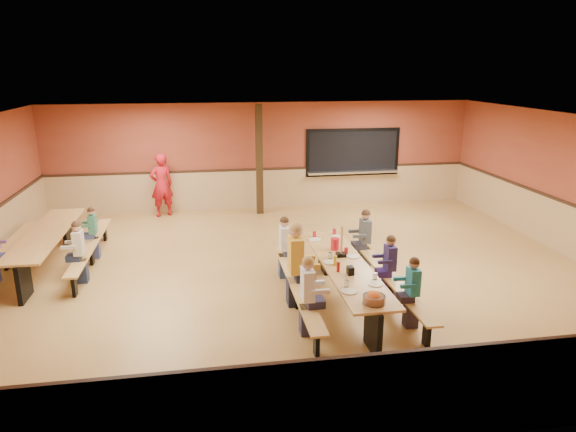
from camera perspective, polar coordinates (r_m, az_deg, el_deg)
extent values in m
plane|color=olive|center=(10.30, 0.74, -6.27)|extent=(12.00, 12.00, 0.00)
cube|color=brown|center=(14.66, -2.69, 6.66)|extent=(12.00, 0.04, 3.00)
cube|color=brown|center=(5.28, 10.56, -11.71)|extent=(12.00, 0.04, 3.00)
cube|color=brown|center=(12.35, 29.37, 2.74)|extent=(0.04, 10.00, 3.00)
cube|color=white|center=(9.56, 0.81, 10.58)|extent=(12.00, 10.00, 0.04)
cube|color=black|center=(15.15, 7.21, 7.05)|extent=(2.60, 0.06, 1.20)
cube|color=silver|center=(15.16, 7.23, 4.87)|extent=(2.70, 0.28, 0.06)
cube|color=black|center=(14.05, -3.21, 6.23)|extent=(0.18, 0.18, 3.00)
cube|color=tan|center=(8.78, 6.33, -5.42)|extent=(0.75, 3.60, 0.04)
cube|color=black|center=(7.59, 9.43, -12.27)|extent=(0.08, 0.60, 0.70)
cube|color=black|center=(10.31, 3.96, -4.20)|extent=(0.08, 0.60, 0.70)
cube|color=tan|center=(8.71, 0.99, -7.54)|extent=(0.26, 3.60, 0.04)
cube|color=black|center=(8.81, 0.98, -8.88)|extent=(0.06, 0.18, 0.41)
cube|color=tan|center=(9.13, 11.30, -6.71)|extent=(0.26, 3.60, 0.04)
cube|color=black|center=(9.22, 11.22, -8.00)|extent=(0.06, 0.18, 0.41)
cube|color=tan|center=(11.43, -25.29, -1.74)|extent=(0.75, 3.60, 0.04)
cube|color=black|center=(10.15, -27.30, -6.41)|extent=(0.08, 0.60, 0.70)
cube|color=black|center=(12.96, -23.33, -1.21)|extent=(0.08, 0.60, 0.70)
cube|color=tan|center=(11.77, -28.98, -3.22)|extent=(0.26, 3.60, 0.04)
cube|color=black|center=(11.84, -28.83, -4.25)|extent=(0.06, 0.18, 0.41)
cube|color=tan|center=(11.31, -21.10, -2.97)|extent=(0.26, 3.60, 0.04)
cube|color=black|center=(11.38, -20.98, -4.04)|extent=(0.06, 0.18, 0.41)
imported|color=#B3141F|center=(14.30, -13.87, 3.36)|extent=(0.75, 0.63, 1.73)
cylinder|color=red|center=(9.37, 5.23, -3.11)|extent=(0.16, 0.16, 0.22)
cube|color=black|center=(8.33, 6.94, -6.03)|extent=(0.10, 0.14, 0.13)
cylinder|color=yellow|center=(8.66, 5.26, -4.94)|extent=(0.06, 0.06, 0.17)
cylinder|color=#B2140F|center=(8.40, 5.60, -5.64)|extent=(0.06, 0.06, 0.17)
cube|color=black|center=(9.09, 5.89, -4.29)|extent=(0.16, 0.16, 0.06)
cube|color=tan|center=(8.99, 5.94, -2.62)|extent=(0.02, 0.09, 0.50)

